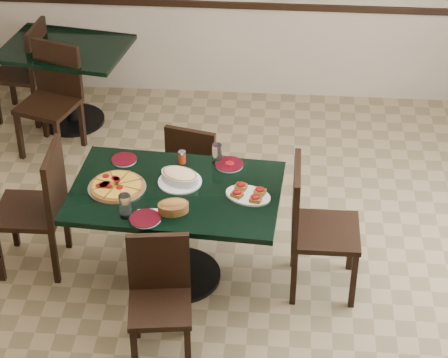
# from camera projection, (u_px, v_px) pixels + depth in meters

# --- Properties ---
(floor) EXTENTS (5.50, 5.50, 0.00)m
(floor) POSITION_uv_depth(u_px,v_px,m) (232.00, 281.00, 6.13)
(floor) COLOR olive
(floor) RESTS_ON ground
(room_shell) EXTENTS (5.50, 5.50, 5.50)m
(room_shell) POSITION_uv_depth(u_px,v_px,m) (379.00, 29.00, 6.82)
(room_shell) COLOR silver
(room_shell) RESTS_ON floor
(main_table) EXTENTS (1.44, 0.98, 0.75)m
(main_table) POSITION_uv_depth(u_px,v_px,m) (176.00, 212.00, 5.85)
(main_table) COLOR black
(main_table) RESTS_ON floor
(back_table) EXTENTS (1.16, 0.93, 0.75)m
(back_table) POSITION_uv_depth(u_px,v_px,m) (67.00, 70.00, 7.65)
(back_table) COLOR black
(back_table) RESTS_ON floor
(chair_far) EXTENTS (0.47, 0.47, 0.82)m
(chair_far) POSITION_uv_depth(u_px,v_px,m) (196.00, 166.00, 6.52)
(chair_far) COLOR black
(chair_far) RESTS_ON floor
(chair_near) EXTENTS (0.43, 0.43, 0.82)m
(chair_near) POSITION_uv_depth(u_px,v_px,m) (160.00, 292.00, 5.36)
(chair_near) COLOR black
(chair_near) RESTS_ON floor
(chair_right) EXTENTS (0.46, 0.46, 0.98)m
(chair_right) POSITION_uv_depth(u_px,v_px,m) (312.00, 221.00, 5.80)
(chair_right) COLOR black
(chair_right) RESTS_ON floor
(chair_left) EXTENTS (0.46, 0.46, 0.96)m
(chair_left) POSITION_uv_depth(u_px,v_px,m) (41.00, 202.00, 5.99)
(chair_left) COLOR black
(chair_left) RESTS_ON floor
(back_chair_near) EXTENTS (0.56, 0.56, 0.94)m
(back_chair_near) POSITION_uv_depth(u_px,v_px,m) (53.00, 93.00, 7.30)
(back_chair_near) COLOR black
(back_chair_near) RESTS_ON floor
(back_chair_left) EXTENTS (0.46, 0.46, 0.91)m
(back_chair_left) POSITION_uv_depth(u_px,v_px,m) (28.00, 66.00, 7.74)
(back_chair_left) COLOR black
(back_chair_left) RESTS_ON floor
(pepperoni_pizza) EXTENTS (0.39, 0.39, 0.04)m
(pepperoni_pizza) POSITION_uv_depth(u_px,v_px,m) (117.00, 186.00, 5.76)
(pepperoni_pizza) COLOR silver
(pepperoni_pizza) RESTS_ON main_table
(lasagna_casserole) EXTENTS (0.31, 0.29, 0.09)m
(lasagna_casserole) POSITION_uv_depth(u_px,v_px,m) (180.00, 177.00, 5.80)
(lasagna_casserole) COLOR silver
(lasagna_casserole) RESTS_ON main_table
(bread_basket) EXTENTS (0.23, 0.18, 0.09)m
(bread_basket) POSITION_uv_depth(u_px,v_px,m) (173.00, 207.00, 5.53)
(bread_basket) COLOR brown
(bread_basket) RESTS_ON main_table
(bruschetta_platter) EXTENTS (0.37, 0.31, 0.05)m
(bruschetta_platter) POSITION_uv_depth(u_px,v_px,m) (248.00, 193.00, 5.68)
(bruschetta_platter) COLOR silver
(bruschetta_platter) RESTS_ON main_table
(side_plate_near) EXTENTS (0.20, 0.20, 0.02)m
(side_plate_near) POSITION_uv_depth(u_px,v_px,m) (145.00, 219.00, 5.48)
(side_plate_near) COLOR silver
(side_plate_near) RESTS_ON main_table
(side_plate_far_r) EXTENTS (0.20, 0.20, 0.03)m
(side_plate_far_r) POSITION_uv_depth(u_px,v_px,m) (229.00, 164.00, 5.99)
(side_plate_far_r) COLOR silver
(side_plate_far_r) RESTS_ON main_table
(side_plate_far_l) EXTENTS (0.18, 0.18, 0.02)m
(side_plate_far_l) POSITION_uv_depth(u_px,v_px,m) (124.00, 160.00, 6.04)
(side_plate_far_l) COLOR silver
(side_plate_far_l) RESTS_ON main_table
(napkin_setting) EXTENTS (0.16, 0.16, 0.01)m
(napkin_setting) POSITION_uv_depth(u_px,v_px,m) (149.00, 216.00, 5.51)
(napkin_setting) COLOR white
(napkin_setting) RESTS_ON main_table
(water_glass_a) EXTENTS (0.07, 0.07, 0.15)m
(water_glass_a) POSITION_uv_depth(u_px,v_px,m) (217.00, 154.00, 5.98)
(water_glass_a) COLOR silver
(water_glass_a) RESTS_ON main_table
(water_glass_b) EXTENTS (0.08, 0.08, 0.16)m
(water_glass_b) POSITION_uv_depth(u_px,v_px,m) (125.00, 206.00, 5.46)
(water_glass_b) COLOR silver
(water_glass_b) RESTS_ON main_table
(pepper_shaker) EXTENTS (0.05, 0.05, 0.09)m
(pepper_shaker) POSITION_uv_depth(u_px,v_px,m) (182.00, 157.00, 5.99)
(pepper_shaker) COLOR red
(pepper_shaker) RESTS_ON main_table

